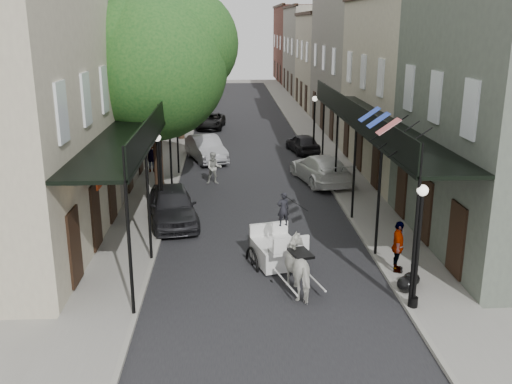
{
  "coord_description": "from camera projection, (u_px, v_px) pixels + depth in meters",
  "views": [
    {
      "loc": [
        -1.23,
        -16.8,
        8.07
      ],
      "look_at": [
        -0.15,
        5.05,
        1.6
      ],
      "focal_mm": 40.0,
      "sensor_mm": 36.0,
      "label": 1
    }
  ],
  "objects": [
    {
      "name": "building_row_right",
      "position": [
        349.0,
        60.0,
        46.09
      ],
      "size": [
        5.0,
        80.0,
        10.5
      ],
      "primitive_type": "cube",
      "color": "gray",
      "rests_on": "ground"
    },
    {
      "name": "sidewalk_right",
      "position": [
        322.0,
        149.0,
        37.81
      ],
      "size": [
        2.2,
        90.0,
        0.12
      ],
      "primitive_type": "cube",
      "color": "gray",
      "rests_on": "ground"
    },
    {
      "name": "tree_far",
      "position": [
        184.0,
        57.0,
        39.74
      ],
      "size": [
        6.45,
        6.0,
        8.61
      ],
      "color": "#382619",
      "rests_on": "sidewalk_left"
    },
    {
      "name": "car_left_near",
      "position": [
        173.0,
        205.0,
        23.8
      ],
      "size": [
        2.67,
        4.88,
        1.57
      ],
      "primitive_type": "imported",
      "rotation": [
        0.0,
        0.0,
        0.18
      ],
      "color": "black",
      "rests_on": "ground"
    },
    {
      "name": "lamppost_right_near",
      "position": [
        418.0,
        245.0,
        16.14
      ],
      "size": [
        0.32,
        0.32,
        3.71
      ],
      "color": "black",
      "rests_on": "sidewalk_right"
    },
    {
      "name": "ground",
      "position": [
        268.0,
        283.0,
        18.44
      ],
      "size": [
        140.0,
        140.0,
        0.0
      ],
      "primitive_type": "plane",
      "color": "gray",
      "rests_on": "ground"
    },
    {
      "name": "gallery_left",
      "position": [
        143.0,
        124.0,
        23.75
      ],
      "size": [
        2.2,
        18.05,
        4.88
      ],
      "color": "black",
      "rests_on": "sidewalk_left"
    },
    {
      "name": "lamppost_left",
      "position": [
        159.0,
        176.0,
        23.41
      ],
      "size": [
        0.32,
        0.32,
        3.71
      ],
      "color": "black",
      "rests_on": "sidewalk_left"
    },
    {
      "name": "sidewalk_left",
      "position": [
        171.0,
        151.0,
        37.34
      ],
      "size": [
        2.2,
        90.0,
        0.12
      ],
      "primitive_type": "cube",
      "color": "gray",
      "rests_on": "ground"
    },
    {
      "name": "building_row_left",
      "position": [
        134.0,
        61.0,
        45.28
      ],
      "size": [
        5.0,
        80.0,
        10.5
      ],
      "primitive_type": "cube",
      "color": "#B8AF93",
      "rests_on": "ground"
    },
    {
      "name": "gallery_right",
      "position": [
        370.0,
        122.0,
        24.2
      ],
      "size": [
        2.2,
        18.05,
        4.88
      ],
      "color": "black",
      "rests_on": "sidewalk_right"
    },
    {
      "name": "road",
      "position": [
        247.0,
        151.0,
        37.59
      ],
      "size": [
        8.0,
        90.0,
        0.01
      ],
      "primitive_type": "cube",
      "color": "black",
      "rests_on": "ground"
    },
    {
      "name": "car_left_mid",
      "position": [
        206.0,
        148.0,
        34.8
      ],
      "size": [
        2.91,
        4.85,
        1.51
      ],
      "primitive_type": "imported",
      "rotation": [
        0.0,
        0.0,
        0.31
      ],
      "color": "#95959A",
      "rests_on": "ground"
    },
    {
      "name": "horse",
      "position": [
        302.0,
        267.0,
        17.6
      ],
      "size": [
        1.39,
        2.16,
        1.68
      ],
      "primitive_type": "imported",
      "rotation": [
        0.0,
        0.0,
        3.41
      ],
      "color": "silver",
      "rests_on": "ground"
    },
    {
      "name": "car_right_far",
      "position": [
        303.0,
        143.0,
        36.99
      ],
      "size": [
        2.12,
        3.87,
        1.25
      ],
      "primitive_type": "imported",
      "rotation": [
        0.0,
        0.0,
        3.32
      ],
      "color": "black",
      "rests_on": "ground"
    },
    {
      "name": "trash_bags",
      "position": [
        409.0,
        282.0,
        17.72
      ],
      "size": [
        0.86,
        1.01,
        0.51
      ],
      "color": "black",
      "rests_on": "sidewalk_right"
    },
    {
      "name": "car_left_far",
      "position": [
        211.0,
        121.0,
        45.55
      ],
      "size": [
        2.42,
        4.49,
        1.2
      ],
      "primitive_type": "imported",
      "rotation": [
        0.0,
        0.0,
        -0.1
      ],
      "color": "black",
      "rests_on": "ground"
    },
    {
      "name": "pedestrian_sidewalk_left",
      "position": [
        151.0,
        156.0,
        31.66
      ],
      "size": [
        1.2,
        0.75,
        1.79
      ],
      "primitive_type": "imported",
      "rotation": [
        0.0,
        0.0,
        3.21
      ],
      "color": "gray",
      "rests_on": "sidewalk_left"
    },
    {
      "name": "pedestrian_sidewalk_right",
      "position": [
        398.0,
        247.0,
        18.83
      ],
      "size": [
        0.7,
        1.11,
        1.76
      ],
      "primitive_type": "imported",
      "rotation": [
        0.0,
        0.0,
        1.29
      ],
      "color": "gray",
      "rests_on": "sidewalk_right"
    },
    {
      "name": "tree_near",
      "position": [
        163.0,
        60.0,
        26.15
      ],
      "size": [
        7.31,
        6.8,
        9.63
      ],
      "color": "#382619",
      "rests_on": "sidewalk_left"
    },
    {
      "name": "car_right_near",
      "position": [
        320.0,
        169.0,
        29.99
      ],
      "size": [
        3.08,
        5.43,
        1.48
      ],
      "primitive_type": "imported",
      "rotation": [
        0.0,
        0.0,
        3.35
      ],
      "color": "white",
      "rests_on": "ground"
    },
    {
      "name": "carriage",
      "position": [
        273.0,
        232.0,
        19.92
      ],
      "size": [
        2.13,
        2.76,
        2.81
      ],
      "rotation": [
        0.0,
        0.0,
        0.26
      ],
      "color": "black",
      "rests_on": "ground"
    },
    {
      "name": "pedestrian_walking",
      "position": [
        214.0,
        168.0,
        29.7
      ],
      "size": [
        0.88,
        0.72,
        1.69
      ],
      "primitive_type": "imported",
      "rotation": [
        0.0,
        0.0,
        0.1
      ],
      "color": "#A5A79D",
      "rests_on": "ground"
    },
    {
      "name": "lamppost_right_far",
      "position": [
        314.0,
        125.0,
        35.29
      ],
      "size": [
        0.32,
        0.32,
        3.71
      ],
      "color": "black",
      "rests_on": "sidewalk_right"
    }
  ]
}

